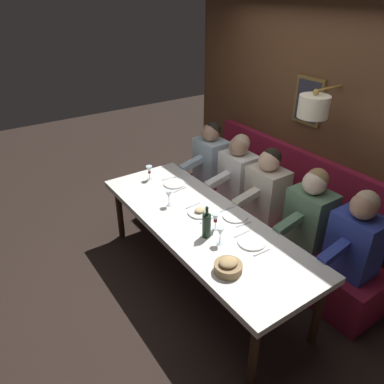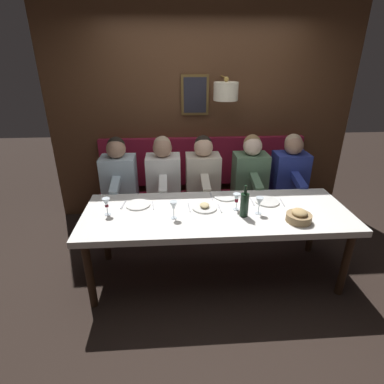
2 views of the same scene
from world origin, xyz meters
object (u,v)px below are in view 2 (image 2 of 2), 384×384
at_px(dining_table, 216,217).
at_px(diner_nearest, 290,169).
at_px(wine_glass_0, 174,206).
at_px(wine_glass_2, 106,203).
at_px(wine_glass_3, 237,198).
at_px(diner_near, 250,170).
at_px(bread_bowl, 299,216).
at_px(diner_far, 163,172).
at_px(wine_glass_1, 259,202).
at_px(wine_bottle, 244,204).
at_px(diner_middle, 203,171).
at_px(diner_farthest, 119,173).

bearing_deg(dining_table, diner_nearest, -49.25).
distance_m(wine_glass_0, wine_glass_2, 0.62).
bearing_deg(diner_nearest, wine_glass_3, 135.88).
bearing_deg(dining_table, wine_glass_0, 105.18).
bearing_deg(dining_table, diner_near, -31.13).
height_order(wine_glass_2, bread_bowl, wine_glass_2).
xyz_separation_m(dining_table, diner_far, (0.88, 0.51, 0.14)).
distance_m(wine_glass_1, wine_glass_3, 0.21).
bearing_deg(wine_bottle, diner_middle, 15.35).
bearing_deg(wine_glass_2, diner_middle, -47.60).
bearing_deg(wine_glass_1, bread_bowl, -117.93).
height_order(diner_farthest, wine_glass_2, diner_farthest).
distance_m(wine_glass_1, wine_glass_2, 1.39).
height_order(diner_farthest, wine_glass_0, diner_farthest).
bearing_deg(dining_table, wine_glass_1, -101.32).
distance_m(diner_near, diner_farthest, 1.57).
bearing_deg(wine_glass_2, diner_farthest, 1.67).
height_order(diner_farthest, wine_glass_3, diner_farthest).
distance_m(dining_table, diner_middle, 0.89).
distance_m(diner_middle, wine_glass_2, 1.31).
height_order(diner_farthest, bread_bowl, diner_farthest).
distance_m(diner_near, diner_far, 1.05).
distance_m(diner_nearest, bread_bowl, 1.17).
relative_size(wine_glass_2, bread_bowl, 0.75).
distance_m(diner_middle, wine_glass_3, 0.89).
bearing_deg(wine_glass_0, diner_middle, -20.03).
distance_m(diner_near, wine_bottle, 1.04).
xyz_separation_m(diner_farthest, bread_bowl, (-1.12, -1.72, -0.03)).
xyz_separation_m(diner_near, diner_far, (0.00, 1.05, 0.00)).
distance_m(diner_farthest, wine_glass_3, 1.50).
bearing_deg(diner_nearest, wine_glass_0, 124.79).
relative_size(dining_table, diner_far, 3.15).
relative_size(wine_glass_0, bread_bowl, 0.75).
bearing_deg(wine_bottle, bread_bowl, -105.85).
height_order(diner_nearest, diner_far, same).
xyz_separation_m(dining_table, bread_bowl, (-0.24, -0.69, 0.11)).
bearing_deg(bread_bowl, diner_middle, 33.07).
relative_size(dining_table, wine_bottle, 8.31).
distance_m(diner_farthest, wine_glass_2, 0.88).
bearing_deg(wine_glass_2, diner_nearest, -66.51).
bearing_deg(wine_glass_1, diner_near, -9.28).
relative_size(diner_near, wine_glass_1, 4.82).
xyz_separation_m(dining_table, diner_nearest, (0.88, -1.02, 0.14)).
height_order(diner_nearest, diner_farthest, same).
bearing_deg(wine_glass_3, dining_table, 95.93).
bearing_deg(dining_table, diner_farthest, 49.57).
height_order(dining_table, wine_glass_3, wine_glass_3).
bearing_deg(diner_farthest, diner_nearest, -90.00).
bearing_deg(wine_glass_3, diner_middle, 14.86).
xyz_separation_m(diner_nearest, diner_near, (0.00, 0.49, 0.00)).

